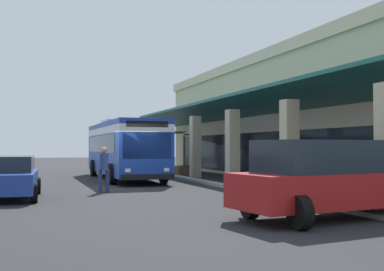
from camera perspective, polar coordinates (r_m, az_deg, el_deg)
The scene contains 8 objects.
ground at distance 24.80m, azimuth 11.25°, elevation -5.45°, with size 120.00×120.00×0.00m, color #262628.
curb_strip at distance 25.58m, azimuth 0.29°, elevation -5.21°, with size 37.87×0.50×0.12m, color #9E998E.
plaza_building at distance 30.20m, azimuth 17.76°, elevation 2.09°, with size 31.86×14.90×7.11m.
transit_bus at distance 27.41m, azimuth -7.96°, elevation -1.19°, with size 11.23×2.91×3.34m.
parked_suv_red at distance 12.63m, azimuth 15.31°, elevation -4.86°, with size 3.12×5.01×1.97m.
parked_sedan_blue at distance 18.16m, azimuth -20.60°, elevation -4.56°, with size 4.51×2.22×1.47m.
pedestrian at distance 19.52m, azimuth -10.26°, elevation -3.59°, with size 0.61×0.46×1.79m.
potted_palm at distance 31.66m, azimuth -0.93°, elevation -3.39°, with size 1.97×1.95×2.84m.
Camera 1 is at (21.30, -4.59, 1.82)m, focal length 45.66 mm.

